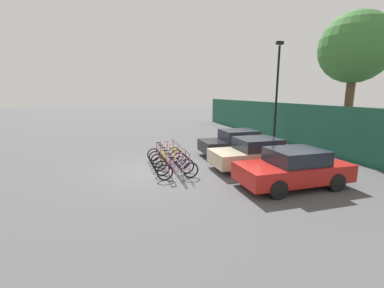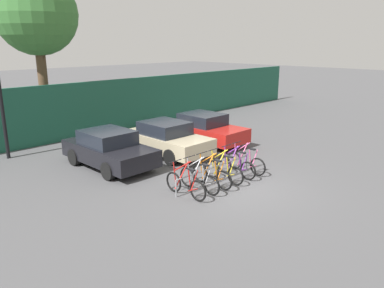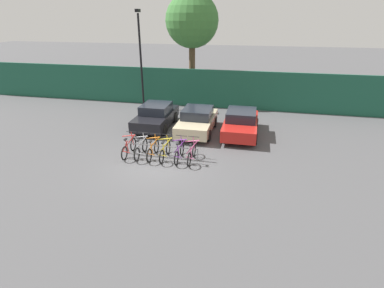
% 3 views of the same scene
% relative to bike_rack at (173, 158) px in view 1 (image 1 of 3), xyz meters
% --- Properties ---
extents(ground_plane, '(120.00, 120.00, 0.00)m').
position_rel_bike_rack_xyz_m(ground_plane, '(0.12, -0.68, -0.49)').
color(ground_plane, '#4C4C4F').
extents(hoarding_wall, '(36.00, 0.16, 2.71)m').
position_rel_bike_rack_xyz_m(hoarding_wall, '(0.12, 8.82, 0.87)').
color(hoarding_wall, '#19513D').
rests_on(hoarding_wall, ground).
extents(bike_rack, '(3.62, 0.04, 0.57)m').
position_rel_bike_rack_xyz_m(bike_rack, '(0.00, 0.00, 0.00)').
color(bike_rack, gray).
rests_on(bike_rack, ground).
extents(bicycle_red, '(0.68, 1.71, 1.05)m').
position_rel_bike_rack_xyz_m(bicycle_red, '(-1.54, -0.15, -0.11)').
color(bicycle_red, black).
rests_on(bicycle_red, ground).
extents(bicycle_silver, '(0.68, 1.71, 1.05)m').
position_rel_bike_rack_xyz_m(bicycle_silver, '(-0.93, -0.15, -0.11)').
color(bicycle_silver, black).
rests_on(bicycle_silver, ground).
extents(bicycle_orange, '(0.68, 1.71, 1.05)m').
position_rel_bike_rack_xyz_m(bicycle_orange, '(-0.33, -0.15, -0.11)').
color(bicycle_orange, black).
rests_on(bicycle_orange, ground).
extents(bicycle_yellow, '(0.68, 1.71, 1.05)m').
position_rel_bike_rack_xyz_m(bicycle_yellow, '(0.26, -0.15, -0.11)').
color(bicycle_yellow, black).
rests_on(bicycle_yellow, ground).
extents(bicycle_purple, '(0.68, 1.71, 1.05)m').
position_rel_bike_rack_xyz_m(bicycle_purple, '(0.95, -0.15, -0.11)').
color(bicycle_purple, black).
rests_on(bicycle_purple, ground).
extents(bicycle_pink, '(0.68, 1.71, 1.05)m').
position_rel_bike_rack_xyz_m(bicycle_pink, '(1.54, -0.15, -0.11)').
color(bicycle_pink, black).
rests_on(bicycle_pink, ground).
extents(car_black, '(1.91, 3.98, 1.40)m').
position_rel_bike_rack_xyz_m(car_black, '(-1.54, 3.93, 0.20)').
color(car_black, black).
rests_on(car_black, ground).
extents(car_beige, '(1.91, 4.00, 1.40)m').
position_rel_bike_rack_xyz_m(car_beige, '(1.04, 3.59, 0.20)').
color(car_beige, '#C1B28E').
rests_on(car_beige, ground).
extents(car_red, '(1.91, 4.06, 1.40)m').
position_rel_bike_rack_xyz_m(car_red, '(3.50, 3.71, 0.21)').
color(car_red, red).
rests_on(car_red, ground).
extents(lamp_post, '(0.24, 0.44, 6.60)m').
position_rel_bike_rack_xyz_m(lamp_post, '(-3.81, 7.83, 3.17)').
color(lamp_post, black).
rests_on(lamp_post, ground).
extents(tree_behind_hoarding, '(3.88, 3.88, 7.81)m').
position_rel_bike_rack_xyz_m(tree_behind_hoarding, '(-0.79, 10.62, 5.33)').
color(tree_behind_hoarding, brown).
rests_on(tree_behind_hoarding, ground).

